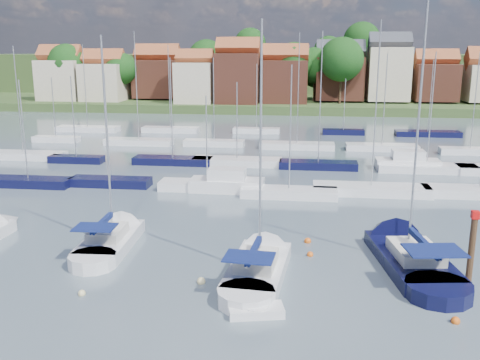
# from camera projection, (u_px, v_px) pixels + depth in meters

# --- Properties ---
(ground) EXTENTS (260.00, 260.00, 0.00)m
(ground) POSITION_uv_depth(u_px,v_px,m) (290.00, 154.00, 69.72)
(ground) COLOR #4C5967
(ground) RESTS_ON ground
(sailboat_left) EXTENTS (3.51, 11.39, 15.31)m
(sailboat_left) POSITION_uv_depth(u_px,v_px,m) (116.00, 235.00, 37.80)
(sailboat_left) COLOR silver
(sailboat_left) RESTS_ON ground
(sailboat_centre) EXTENTS (4.03, 12.06, 16.10)m
(sailboat_centre) POSITION_uv_depth(u_px,v_px,m) (262.00, 261.00, 33.19)
(sailboat_centre) COLOR silver
(sailboat_centre) RESTS_ON ground
(sailboat_navy) EXTENTS (5.70, 14.27, 19.11)m
(sailboat_navy) POSITION_uv_depth(u_px,v_px,m) (401.00, 249.00, 35.20)
(sailboat_navy) COLOR black
(sailboat_navy) RESTS_ON ground
(tender) EXTENTS (3.00, 1.88, 0.60)m
(tender) POSITION_uv_depth(u_px,v_px,m) (256.00, 311.00, 27.12)
(tender) COLOR silver
(tender) RESTS_ON ground
(timber_piling) EXTENTS (0.40, 0.40, 6.57)m
(timber_piling) POSITION_uv_depth(u_px,v_px,m) (470.00, 262.00, 30.69)
(timber_piling) COLOR #4C331E
(timber_piling) RESTS_ON ground
(buoy_b) EXTENTS (0.41, 0.41, 0.41)m
(buoy_b) POSITION_uv_depth(u_px,v_px,m) (82.00, 295.00, 29.37)
(buoy_b) COLOR beige
(buoy_b) RESTS_ON ground
(buoy_c) EXTENTS (0.50, 0.50, 0.50)m
(buoy_c) POSITION_uv_depth(u_px,v_px,m) (201.00, 283.00, 30.90)
(buoy_c) COLOR beige
(buoy_c) RESTS_ON ground
(buoy_d) EXTENTS (0.46, 0.46, 0.46)m
(buoy_d) POSITION_uv_depth(u_px,v_px,m) (242.00, 307.00, 27.96)
(buoy_d) COLOR beige
(buoy_d) RESTS_ON ground
(buoy_e) EXTENTS (0.49, 0.49, 0.49)m
(buoy_e) POSITION_uv_depth(u_px,v_px,m) (308.00, 242.00, 37.44)
(buoy_e) COLOR #D85914
(buoy_e) RESTS_ON ground
(buoy_f) EXTENTS (0.47, 0.47, 0.47)m
(buoy_f) POSITION_uv_depth(u_px,v_px,m) (429.00, 296.00, 29.22)
(buoy_f) COLOR beige
(buoy_f) RESTS_ON ground
(buoy_g) EXTENTS (0.45, 0.45, 0.45)m
(buoy_g) POSITION_uv_depth(u_px,v_px,m) (455.00, 323.00, 26.37)
(buoy_g) COLOR #D85914
(buoy_g) RESTS_ON ground
(buoy_h) EXTENTS (0.42, 0.42, 0.42)m
(buoy_h) POSITION_uv_depth(u_px,v_px,m) (310.00, 256.00, 34.98)
(buoy_h) COLOR #D85914
(buoy_h) RESTS_ON ground
(marina_field) EXTENTS (79.62, 41.41, 15.93)m
(marina_field) POSITION_uv_depth(u_px,v_px,m) (305.00, 158.00, 64.71)
(marina_field) COLOR silver
(marina_field) RESTS_ON ground
(far_shore_town) EXTENTS (212.46, 90.00, 22.27)m
(far_shore_town) POSITION_uv_depth(u_px,v_px,m) (309.00, 80.00, 157.72)
(far_shore_town) COLOR #394E27
(far_shore_town) RESTS_ON ground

